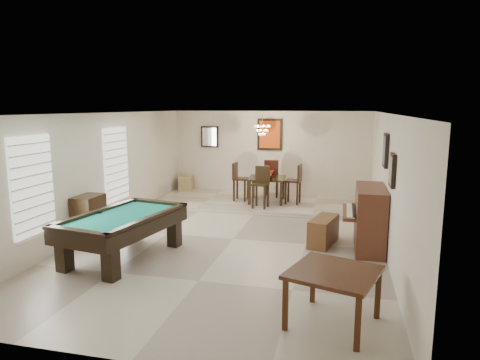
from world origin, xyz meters
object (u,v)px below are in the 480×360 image
at_px(flower_vase, 267,169).
at_px(dining_chair_west, 241,182).
at_px(apothecary_chest, 89,219).
at_px(pool_table, 124,237).
at_px(piano_bench, 323,231).
at_px(square_table, 333,297).
at_px(dining_chair_north, 272,178).
at_px(upright_piano, 362,218).
at_px(chandelier, 262,126).
at_px(dining_chair_south, 261,187).
at_px(dining_table, 267,187).
at_px(dining_chair_east, 293,184).
at_px(corner_bench, 186,183).

xyz_separation_m(flower_vase, dining_chair_west, (-0.74, 0.02, -0.39)).
xyz_separation_m(apothecary_chest, flower_vase, (2.92, 4.05, 0.55)).
relative_size(pool_table, piano_bench, 2.40).
height_order(square_table, dining_chair_north, dining_chair_north).
bearing_deg(flower_vase, upright_piano, -52.12).
bearing_deg(chandelier, flower_vase, -25.43).
height_order(upright_piano, dining_chair_south, upright_piano).
relative_size(dining_table, chandelier, 1.63).
height_order(piano_bench, flower_vase, flower_vase).
xyz_separation_m(pool_table, piano_bench, (3.51, 1.64, -0.12)).
distance_m(square_table, upright_piano, 3.20).
xyz_separation_m(square_table, dining_chair_south, (-1.98, 5.52, 0.30)).
distance_m(dining_chair_south, dining_chair_east, 1.03).
height_order(piano_bench, corner_bench, corner_bench).
bearing_deg(corner_bench, pool_table, -80.71).
bearing_deg(dining_table, dining_chair_south, -93.03).
relative_size(dining_chair_south, chandelier, 1.79).
bearing_deg(pool_table, dining_chair_east, 71.46).
relative_size(dining_chair_west, chandelier, 1.77).
bearing_deg(dining_chair_south, dining_chair_east, 48.78).
bearing_deg(corner_bench, dining_chair_east, -17.45).
bearing_deg(upright_piano, apothecary_chest, -169.93).
bearing_deg(apothecary_chest, square_table, -24.39).
relative_size(pool_table, dining_chair_south, 2.19).
xyz_separation_m(flower_vase, corner_bench, (-2.76, 1.05, -0.69)).
xyz_separation_m(dining_chair_north, dining_chair_east, (0.71, -0.77, -0.01)).
bearing_deg(dining_table, flower_vase, 0.00).
distance_m(upright_piano, dining_chair_south, 3.41).
relative_size(flower_vase, corner_bench, 0.41).
bearing_deg(pool_table, dining_chair_west, 87.30).
height_order(square_table, dining_chair_south, dining_chair_south).
distance_m(upright_piano, apothecary_chest, 5.42).
bearing_deg(dining_chair_east, chandelier, -91.44).
bearing_deg(apothecary_chest, flower_vase, 54.20).
distance_m(apothecary_chest, dining_table, 4.99).
bearing_deg(apothecary_chest, dining_chair_west, 61.80).
height_order(square_table, upright_piano, upright_piano).
xyz_separation_m(dining_table, dining_chair_east, (0.73, -0.04, 0.14)).
height_order(flower_vase, corner_bench, flower_vase).
bearing_deg(apothecary_chest, dining_chair_east, 47.69).
bearing_deg(dining_chair_east, dining_chair_west, -86.23).
bearing_deg(flower_vase, dining_chair_east, -3.52).
relative_size(upright_piano, dining_table, 1.49).
bearing_deg(upright_piano, piano_bench, 174.38).
bearing_deg(flower_vase, apothecary_chest, -125.80).
bearing_deg(apothecary_chest, dining_table, 54.20).
height_order(pool_table, apothecary_chest, apothecary_chest).
bearing_deg(corner_bench, dining_chair_south, -33.22).
xyz_separation_m(square_table, apothecary_chest, (-4.86, 2.21, 0.13)).
height_order(dining_chair_north, dining_chair_east, dining_chair_north).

